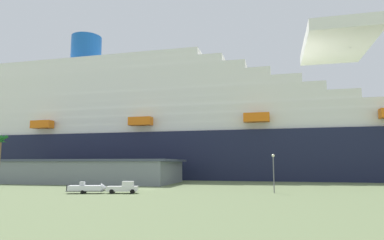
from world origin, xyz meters
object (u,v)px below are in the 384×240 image
(small_boat_on_trailer, at_px, (89,188))
(parked_car_blue_suv, at_px, (51,180))
(cruise_ship, at_px, (153,131))
(pickup_truck, at_px, (124,188))
(palm_tree, at_px, (0,145))
(street_lamp, at_px, (273,167))

(small_boat_on_trailer, xyz_separation_m, parked_car_blue_suv, (-25.24, 30.07, -0.13))
(cruise_ship, xyz_separation_m, parked_car_blue_suv, (-19.09, -38.80, -17.36))
(pickup_truck, relative_size, palm_tree, 0.49)
(small_boat_on_trailer, bearing_deg, cruise_ship, 95.10)
(palm_tree, bearing_deg, pickup_truck, -13.57)
(cruise_ship, relative_size, small_boat_on_trailer, 31.69)
(pickup_truck, bearing_deg, palm_tree, 166.43)
(small_boat_on_trailer, relative_size, street_lamp, 1.16)
(pickup_truck, xyz_separation_m, parked_car_blue_suv, (-31.49, 28.88, -0.21))
(cruise_ship, distance_m, pickup_truck, 70.91)
(cruise_ship, relative_size, palm_tree, 22.29)
(street_lamp, bearing_deg, parked_car_blue_suv, 157.78)
(small_boat_on_trailer, relative_size, palm_tree, 0.70)
(palm_tree, height_order, parked_car_blue_suv, palm_tree)
(pickup_truck, distance_m, palm_tree, 33.85)
(parked_car_blue_suv, bearing_deg, palm_tree, -90.87)
(pickup_truck, distance_m, small_boat_on_trailer, 6.36)
(palm_tree, bearing_deg, parked_car_blue_suv, 89.13)
(small_boat_on_trailer, distance_m, palm_tree, 28.43)
(small_boat_on_trailer, bearing_deg, palm_tree, 160.87)
(pickup_truck, relative_size, parked_car_blue_suv, 1.27)
(cruise_ship, height_order, parked_car_blue_suv, cruise_ship)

